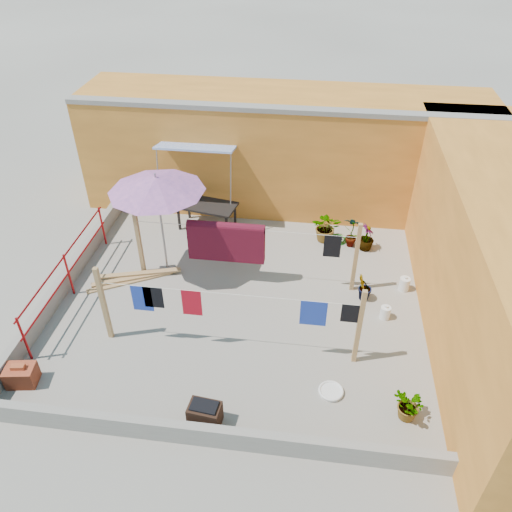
# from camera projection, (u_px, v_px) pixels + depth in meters

# --- Properties ---
(ground) EXTENTS (80.00, 80.00, 0.00)m
(ground) POSITION_uv_depth(u_px,v_px,m) (240.00, 302.00, 11.26)
(ground) COLOR #9E998E
(ground) RESTS_ON ground
(wall_back) EXTENTS (11.00, 3.27, 3.21)m
(wall_back) POSITION_uv_depth(u_px,v_px,m) (283.00, 150.00, 13.99)
(wall_back) COLOR orange
(wall_back) RESTS_ON ground
(wall_right) EXTENTS (2.40, 9.00, 3.20)m
(wall_right) POSITION_uv_depth(u_px,v_px,m) (501.00, 264.00, 9.76)
(wall_right) COLOR orange
(wall_right) RESTS_ON ground
(parapet_front) EXTENTS (8.30, 0.16, 0.44)m
(parapet_front) POSITION_uv_depth(u_px,v_px,m) (206.00, 435.00, 8.28)
(parapet_front) COLOR gray
(parapet_front) RESTS_ON ground
(parapet_left) EXTENTS (0.16, 7.30, 0.44)m
(parapet_left) POSITION_uv_depth(u_px,v_px,m) (66.00, 280.00, 11.56)
(parapet_left) COLOR gray
(parapet_left) RESTS_ON ground
(red_railing) EXTENTS (0.05, 4.20, 1.10)m
(red_railing) POSITION_uv_depth(u_px,v_px,m) (67.00, 269.00, 11.08)
(red_railing) COLOR maroon
(red_railing) RESTS_ON ground
(clothesline_rig) EXTENTS (5.09, 2.35, 1.80)m
(clothesline_rig) POSITION_uv_depth(u_px,v_px,m) (228.00, 250.00, 11.11)
(clothesline_rig) COLOR tan
(clothesline_rig) RESTS_ON ground
(patio_umbrella) EXTENTS (2.34, 2.34, 2.59)m
(patio_umbrella) POSITION_uv_depth(u_px,v_px,m) (156.00, 185.00, 10.86)
(patio_umbrella) COLOR gray
(patio_umbrella) RESTS_ON ground
(outdoor_table) EXTENTS (1.70, 1.07, 0.74)m
(outdoor_table) POSITION_uv_depth(u_px,v_px,m) (206.00, 207.00, 13.33)
(outdoor_table) COLOR black
(outdoor_table) RESTS_ON ground
(brick_stack) EXTENTS (0.60, 0.48, 0.47)m
(brick_stack) POSITION_uv_depth(u_px,v_px,m) (21.00, 375.00, 9.32)
(brick_stack) COLOR #A54226
(brick_stack) RESTS_ON ground
(lumber_pile) EXTENTS (2.03, 1.14, 0.13)m
(lumber_pile) POSITION_uv_depth(u_px,v_px,m) (134.00, 278.00, 11.87)
(lumber_pile) COLOR tan
(lumber_pile) RESTS_ON ground
(brazier) EXTENTS (0.59, 0.42, 0.50)m
(brazier) POSITION_uv_depth(u_px,v_px,m) (205.00, 414.00, 8.58)
(brazier) COLOR black
(brazier) RESTS_ON ground
(white_basin) EXTENTS (0.47, 0.47, 0.08)m
(white_basin) POSITION_uv_depth(u_px,v_px,m) (331.00, 391.00, 9.22)
(white_basin) COLOR silver
(white_basin) RESTS_ON ground
(water_jug_a) EXTENTS (0.22, 0.22, 0.35)m
(water_jug_a) POSITION_uv_depth(u_px,v_px,m) (385.00, 313.00, 10.76)
(water_jug_a) COLOR silver
(water_jug_a) RESTS_ON ground
(water_jug_b) EXTENTS (0.24, 0.24, 0.37)m
(water_jug_b) POSITION_uv_depth(u_px,v_px,m) (404.00, 284.00, 11.52)
(water_jug_b) COLOR silver
(water_jug_b) RESTS_ON ground
(green_hose) EXTENTS (0.50, 0.50, 0.07)m
(green_hose) POSITION_uv_depth(u_px,v_px,m) (337.00, 239.00, 13.21)
(green_hose) COLOR #186F1A
(green_hose) RESTS_ON ground
(plant_back_a) EXTENTS (0.78, 0.68, 0.83)m
(plant_back_a) POSITION_uv_depth(u_px,v_px,m) (326.00, 227.00, 13.00)
(plant_back_a) COLOR #245E1A
(plant_back_a) RESTS_ON ground
(plant_back_b) EXTENTS (0.41, 0.41, 0.72)m
(plant_back_b) POSITION_uv_depth(u_px,v_px,m) (366.00, 237.00, 12.71)
(plant_back_b) COLOR #245E1A
(plant_back_b) RESTS_ON ground
(plant_right_a) EXTENTS (0.55, 0.45, 0.90)m
(plant_right_a) POSITION_uv_depth(u_px,v_px,m) (352.00, 231.00, 12.77)
(plant_right_a) COLOR #245E1A
(plant_right_a) RESTS_ON ground
(plant_right_b) EXTENTS (0.48, 0.49, 0.69)m
(plant_right_b) POSITION_uv_depth(u_px,v_px,m) (364.00, 288.00, 11.13)
(plant_right_b) COLOR #245E1A
(plant_right_b) RESTS_ON ground
(plant_right_c) EXTENTS (0.68, 0.72, 0.63)m
(plant_right_c) POSITION_uv_depth(u_px,v_px,m) (410.00, 407.00, 8.62)
(plant_right_c) COLOR #245E1A
(plant_right_c) RESTS_ON ground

